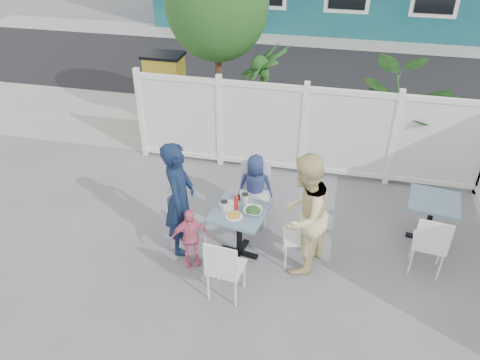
% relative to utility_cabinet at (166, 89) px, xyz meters
% --- Properties ---
extents(ground, '(80.00, 80.00, 0.00)m').
position_rel_utility_cabinet_xyz_m(ground, '(2.94, -4.00, -0.68)').
color(ground, slate).
extents(near_sidewalk, '(24.00, 2.60, 0.01)m').
position_rel_utility_cabinet_xyz_m(near_sidewalk, '(2.94, -0.20, -0.68)').
color(near_sidewalk, gray).
rests_on(near_sidewalk, ground).
extents(street, '(24.00, 5.00, 0.01)m').
position_rel_utility_cabinet_xyz_m(street, '(2.94, 3.50, -0.68)').
color(street, black).
rests_on(street, ground).
extents(far_sidewalk, '(24.00, 1.60, 0.01)m').
position_rel_utility_cabinet_xyz_m(far_sidewalk, '(2.94, 6.60, -0.68)').
color(far_sidewalk, gray).
rests_on(far_sidewalk, ground).
extents(fence_back, '(5.86, 0.08, 1.60)m').
position_rel_utility_cabinet_xyz_m(fence_back, '(3.04, -1.60, 0.10)').
color(fence_back, white).
rests_on(fence_back, ground).
extents(tree, '(1.80, 1.62, 3.59)m').
position_rel_utility_cabinet_xyz_m(tree, '(1.34, -0.70, 1.91)').
color(tree, '#382316').
rests_on(tree, ground).
extents(utility_cabinet, '(0.74, 0.53, 1.36)m').
position_rel_utility_cabinet_xyz_m(utility_cabinet, '(0.00, 0.00, 0.00)').
color(utility_cabinet, gold).
rests_on(utility_cabinet, ground).
extents(potted_shrub_a, '(1.33, 1.33, 1.99)m').
position_rel_utility_cabinet_xyz_m(potted_shrub_a, '(2.21, -0.90, 0.32)').
color(potted_shrub_a, '#194015').
rests_on(potted_shrub_a, ground).
extents(potted_shrub_b, '(1.91, 1.75, 1.81)m').
position_rel_utility_cabinet_xyz_m(potted_shrub_b, '(4.66, -1.00, 0.23)').
color(potted_shrub_b, '#194015').
rests_on(potted_shrub_b, ground).
extents(main_table, '(0.79, 0.79, 0.73)m').
position_rel_utility_cabinet_xyz_m(main_table, '(2.46, -3.91, -0.12)').
color(main_table, teal).
rests_on(main_table, ground).
extents(spare_table, '(0.75, 0.75, 0.69)m').
position_rel_utility_cabinet_xyz_m(spare_table, '(4.99, -3.04, -0.14)').
color(spare_table, teal).
rests_on(spare_table, ground).
extents(chair_left, '(0.49, 0.50, 0.86)m').
position_rel_utility_cabinet_xyz_m(chair_left, '(1.66, -3.87, -0.18)').
color(chair_left, white).
rests_on(chair_left, ground).
extents(chair_right, '(0.44, 0.46, 0.85)m').
position_rel_utility_cabinet_xyz_m(chair_right, '(3.31, -3.86, -0.19)').
color(chair_right, white).
rests_on(chair_right, ground).
extents(chair_back, '(0.48, 0.46, 0.96)m').
position_rel_utility_cabinet_xyz_m(chair_back, '(2.50, -3.07, -0.12)').
color(chair_back, white).
rests_on(chair_back, ground).
extents(chair_near, '(0.45, 0.43, 0.90)m').
position_rel_utility_cabinet_xyz_m(chair_near, '(2.46, -4.74, -0.16)').
color(chair_near, white).
rests_on(chair_near, ground).
extents(chair_spare, '(0.46, 0.45, 0.90)m').
position_rel_utility_cabinet_xyz_m(chair_spare, '(4.90, -3.74, -0.16)').
color(chair_spare, white).
rests_on(chair_spare, ground).
extents(man, '(0.47, 0.65, 1.64)m').
position_rel_utility_cabinet_xyz_m(man, '(1.66, -3.94, 0.14)').
color(man, '#111E3A').
rests_on(man, ground).
extents(woman, '(0.88, 0.98, 1.67)m').
position_rel_utility_cabinet_xyz_m(woman, '(3.29, -3.96, 0.16)').
color(woman, gold).
rests_on(woman, ground).
extents(boy, '(0.56, 0.40, 1.06)m').
position_rel_utility_cabinet_xyz_m(boy, '(2.51, -3.04, -0.15)').
color(boy, navy).
rests_on(boy, ground).
extents(toddler, '(0.55, 0.41, 0.87)m').
position_rel_utility_cabinet_xyz_m(toddler, '(1.88, -4.23, -0.25)').
color(toddler, '#E26889').
rests_on(toddler, ground).
extents(plate_main, '(0.22, 0.22, 0.01)m').
position_rel_utility_cabinet_xyz_m(plate_main, '(2.42, -4.04, 0.05)').
color(plate_main, white).
rests_on(plate_main, main_table).
extents(plate_side, '(0.23, 0.23, 0.02)m').
position_rel_utility_cabinet_xyz_m(plate_side, '(2.30, -3.83, 0.05)').
color(plate_side, white).
rests_on(plate_side, main_table).
extents(salad_bowl, '(0.24, 0.24, 0.06)m').
position_rel_utility_cabinet_xyz_m(salad_bowl, '(2.64, -3.91, 0.07)').
color(salad_bowl, white).
rests_on(salad_bowl, main_table).
extents(coffee_cup_a, '(0.09, 0.09, 0.13)m').
position_rel_utility_cabinet_xyz_m(coffee_cup_a, '(2.27, -3.94, 0.11)').
color(coffee_cup_a, beige).
rests_on(coffee_cup_a, main_table).
extents(coffee_cup_b, '(0.09, 0.09, 0.13)m').
position_rel_utility_cabinet_xyz_m(coffee_cup_b, '(2.50, -3.71, 0.11)').
color(coffee_cup_b, beige).
rests_on(coffee_cup_b, main_table).
extents(ketchup_bottle, '(0.06, 0.06, 0.19)m').
position_rel_utility_cabinet_xyz_m(ketchup_bottle, '(2.41, -3.88, 0.14)').
color(ketchup_bottle, red).
rests_on(ketchup_bottle, main_table).
extents(salt_shaker, '(0.03, 0.03, 0.06)m').
position_rel_utility_cabinet_xyz_m(salt_shaker, '(2.36, -3.66, 0.08)').
color(salt_shaker, white).
rests_on(salt_shaker, main_table).
extents(pepper_shaker, '(0.03, 0.03, 0.08)m').
position_rel_utility_cabinet_xyz_m(pepper_shaker, '(2.40, -3.66, 0.08)').
color(pepper_shaker, black).
rests_on(pepper_shaker, main_table).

